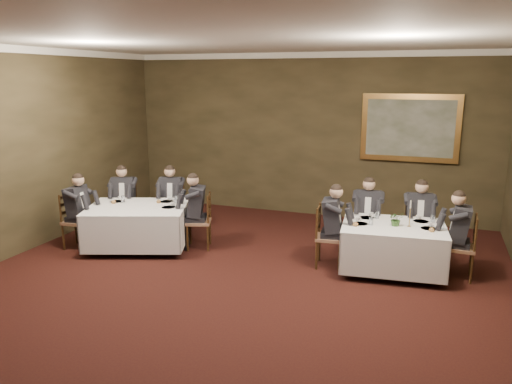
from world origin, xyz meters
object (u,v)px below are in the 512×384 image
Objects in this scene: chair_sec_endleft at (78,232)px; diner_sec_endright at (198,220)px; diner_main_endleft at (330,236)px; diner_main_backright at (418,228)px; chair_main_endleft at (328,249)px; diner_sec_backright at (172,207)px; table_second at (138,223)px; chair_main_backleft at (366,237)px; chair_sec_backleft at (126,218)px; diner_sec_endleft at (77,220)px; candlestick at (410,217)px; diner_main_endright at (460,246)px; chair_sec_backright at (173,219)px; table_main at (393,244)px; diner_sec_backleft at (125,207)px; chair_main_endright at (460,260)px; chair_sec_endright at (199,232)px; centerpiece at (396,218)px; painting at (410,128)px; chair_main_backright at (417,241)px; diner_main_backleft at (367,224)px.

diner_sec_endright is at bearing 103.75° from chair_sec_endleft.
diner_main_backright is at bearing 118.99° from diner_main_endleft.
chair_main_endleft is at bearing -90.00° from diner_main_endleft.
diner_sec_backright is at bearing -108.52° from chair_main_endleft.
chair_main_endleft is at bearing 4.58° from table_second.
chair_sec_backleft is (-4.61, -0.45, 0.00)m from chair_main_backleft.
chair_main_endleft is 0.74× the size of diner_sec_endleft.
diner_main_endright is at bearing 6.50° from candlestick.
table_second is at bearing 66.21° from chair_sec_backright.
diner_sec_endleft reaches higher than chair_sec_backright.
chair_main_backleft reaches higher than table_main.
diner_sec_backleft is 3.17× the size of candlestick.
diner_main_endleft is at bearing 97.71° from diner_main_endright.
diner_sec_backleft is (-6.09, 0.20, 0.23)m from chair_main_endright.
chair_main_endright is at bearing -90.00° from diner_main_endright.
chair_main_endright and chair_sec_backleft have the same top height.
chair_sec_endleft is at bearing 33.43° from chair_sec_backright.
chair_sec_endright is 3.43m from centerpiece.
chair_sec_endleft is at bearing 90.00° from chair_sec_endright.
diner_main_endleft is at bearing 26.91° from diner_main_backright.
chair_sec_backleft is 4.11× the size of centerpiece.
diner_sec_endleft is at bearing -146.57° from painting.
chair_main_endright is 5.25m from diner_sec_backright.
chair_sec_endright is 0.23m from diner_sec_endright.
chair_sec_backleft is 0.95m from diner_sec_backright.
diner_main_endright is at bearing 4.97° from table_second.
chair_main_backright is 1.00× the size of chair_sec_endleft.
diner_sec_backright is (0.14, 0.98, 0.06)m from table_second.
chair_main_backright is (0.84, 0.08, 0.00)m from chair_main_backleft.
diner_main_backright is (4.71, 1.20, 0.06)m from table_second.
candlestick is at bearing 91.79° from diner_sec_endleft.
chair_main_endleft is 0.74× the size of diner_main_endleft.
chair_sec_endright is at bearing -90.00° from diner_sec_endright.
chair_sec_endleft is 0.52× the size of painting.
diner_sec_backright is (-5.22, 0.51, 0.23)m from chair_main_endright.
diner_main_backleft is 1.00× the size of diner_main_backright.
chair_sec_backright is (-3.24, 0.72, 0.00)m from chair_main_endleft.
centerpiece is at bearing 91.73° from diner_sec_endleft.
diner_sec_endleft reaches higher than table_second.
diner_sec_endleft is (-6.38, -0.83, 0.23)m from chair_main_endright.
chair_sec_backright is 1.80m from diner_sec_endleft.
table_main is 0.98m from diner_main_endleft.
diner_main_endright is 6.42m from diner_sec_endleft.
table_second is 1.54× the size of diner_main_backleft.
chair_main_backleft is 1.00× the size of chair_sec_endleft.
diner_sec_endright is at bearing 19.56° from table_second.
chair_main_backright is 3.80m from diner_sec_endright.
table_second is at bearing 65.94° from diner_sec_backright.
diner_main_backleft is at bearing 68.33° from chair_main_endright.
chair_sec_endleft is at bearing -90.00° from diner_sec_endleft.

